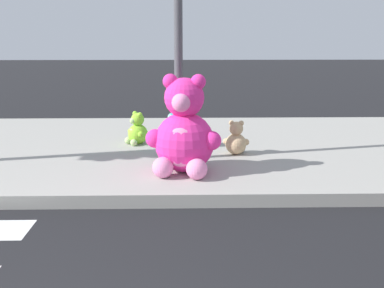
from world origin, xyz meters
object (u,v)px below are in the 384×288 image
at_px(plush_pink_large, 184,134).
at_px(plush_lime, 137,131).
at_px(plush_teal, 178,131).
at_px(sign_pole, 178,29).
at_px(plush_tan, 236,141).

distance_m(plush_pink_large, plush_lime, 1.63).
bearing_deg(plush_lime, plush_teal, -20.12).
relative_size(sign_pole, plush_tan, 6.69).
bearing_deg(plush_lime, sign_pole, -53.13).
xyz_separation_m(plush_pink_large, plush_tan, (0.73, 0.82, -0.28)).
height_order(sign_pole, plush_tan, sign_pole).
bearing_deg(plush_pink_large, sign_pole, 96.18).
bearing_deg(plush_pink_large, plush_tan, 48.53).
xyz_separation_m(sign_pole, plush_lime, (-0.64, 0.86, -1.50)).
relative_size(plush_pink_large, plush_tan, 2.47).
relative_size(sign_pole, plush_pink_large, 2.71).
height_order(plush_pink_large, plush_teal, plush_pink_large).
height_order(sign_pole, plush_lime, sign_pole).
relative_size(plush_pink_large, plush_teal, 1.92).
relative_size(plush_teal, plush_lime, 1.24).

